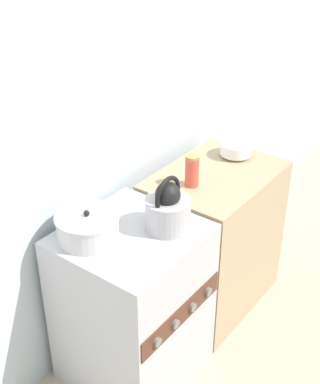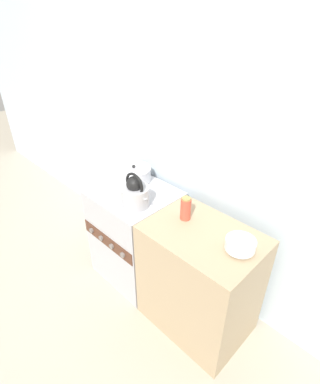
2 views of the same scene
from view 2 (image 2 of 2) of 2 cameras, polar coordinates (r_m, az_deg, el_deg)
ground_plane at (r=2.80m, az=-8.91°, el=-17.45°), size 12.00×12.00×0.00m
wall_back at (r=2.41m, az=1.17°, el=11.17°), size 7.00×0.06×2.50m
stove at (r=2.62m, az=-4.60°, el=-8.04°), size 0.62×0.61×0.86m
counter at (r=2.25m, az=7.45°, el=-16.31°), size 0.76×0.54×0.87m
kettle at (r=2.16m, az=-4.78°, el=-0.29°), size 0.26×0.21×0.27m
cooking_pot at (r=2.50m, az=-4.96°, el=3.40°), size 0.29×0.29×0.15m
enamel_bowl at (r=1.85m, az=15.07°, el=-9.64°), size 0.18×0.18×0.08m
storage_jar at (r=2.02m, az=4.92°, el=-3.16°), size 0.07×0.07×0.17m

